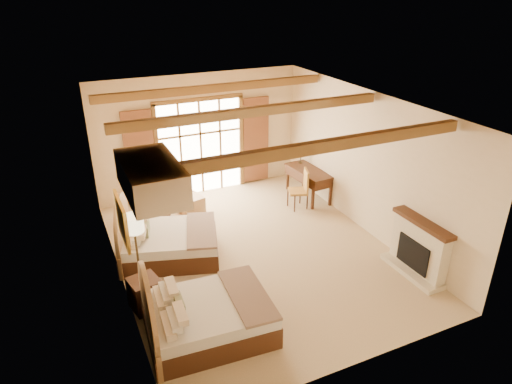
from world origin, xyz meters
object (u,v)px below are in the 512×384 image
armchair (153,203)px  bed_far (163,242)px  nightstand (145,294)px  desk (308,183)px  bed_near (200,317)px

armchair → bed_far: bearing=85.4°
bed_far → nightstand: 1.58m
nightstand → armchair: bearing=62.7°
bed_far → nightstand: bearing=-98.4°
armchair → desk: bearing=172.9°
bed_near → armchair: (0.28, 4.52, -0.07)m
desk → armchair: bearing=166.2°
bed_near → bed_far: bed_near is taller
bed_near → armchair: bearing=90.5°
nightstand → desk: (4.94, 2.75, 0.12)m
nightstand → bed_near: bearing=-71.0°
nightstand → desk: desk is taller
nightstand → armchair: 3.55m
armchair → desk: (4.00, -0.68, 0.09)m
bed_near → nightstand: 1.28m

